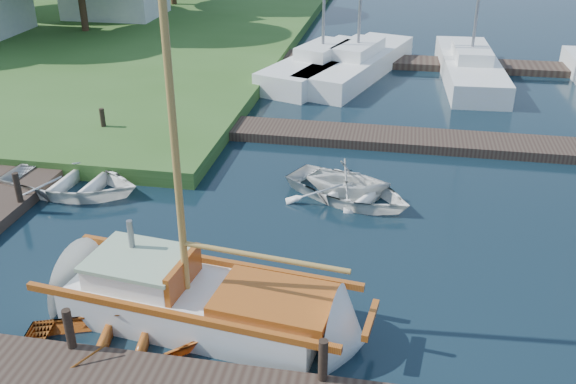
% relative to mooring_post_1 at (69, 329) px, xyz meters
% --- Properties ---
extents(ground, '(160.00, 160.00, 0.00)m').
position_rel_mooring_post_1_xyz_m(ground, '(3.00, 5.00, -0.70)').
color(ground, black).
rests_on(ground, ground).
extents(left_dock, '(2.20, 18.00, 0.30)m').
position_rel_mooring_post_1_xyz_m(left_dock, '(-5.00, 7.00, -0.55)').
color(left_dock, '#32241C').
rests_on(left_dock, ground).
extents(far_dock, '(14.00, 1.60, 0.30)m').
position_rel_mooring_post_1_xyz_m(far_dock, '(5.00, 11.50, -0.55)').
color(far_dock, '#32241C').
rests_on(far_dock, ground).
extents(mooring_post_1, '(0.16, 0.16, 0.80)m').
position_rel_mooring_post_1_xyz_m(mooring_post_1, '(0.00, 0.00, 0.00)').
color(mooring_post_1, black).
rests_on(mooring_post_1, near_dock).
extents(mooring_post_2, '(0.16, 0.16, 0.80)m').
position_rel_mooring_post_1_xyz_m(mooring_post_2, '(4.50, 0.00, 0.00)').
color(mooring_post_2, black).
rests_on(mooring_post_2, near_dock).
extents(mooring_post_4, '(0.16, 0.16, 0.80)m').
position_rel_mooring_post_1_xyz_m(mooring_post_4, '(-4.00, 5.00, 0.00)').
color(mooring_post_4, black).
rests_on(mooring_post_4, left_dock).
extents(mooring_post_5, '(0.16, 0.16, 0.80)m').
position_rel_mooring_post_1_xyz_m(mooring_post_5, '(-4.00, 10.00, 0.00)').
color(mooring_post_5, black).
rests_on(mooring_post_5, left_dock).
extents(sailboat, '(7.34, 2.84, 9.83)m').
position_rel_mooring_post_1_xyz_m(sailboat, '(1.99, 1.55, -0.36)').
color(sailboat, white).
rests_on(sailboat, ground).
extents(dinghy, '(3.61, 2.83, 0.68)m').
position_rel_mooring_post_1_xyz_m(dinghy, '(0.62, 0.30, -0.36)').
color(dinghy, '#923C14').
rests_on(dinghy, ground).
extents(tender_a, '(4.08, 3.05, 0.81)m').
position_rel_mooring_post_1_xyz_m(tender_a, '(-3.27, 6.30, -0.30)').
color(tender_a, white).
rests_on(tender_a, ground).
extents(tender_b, '(2.30, 2.00, 1.19)m').
position_rel_mooring_post_1_xyz_m(tender_b, '(4.21, 7.35, -0.11)').
color(tender_b, white).
rests_on(tender_b, ground).
extents(tender_c, '(4.33, 3.88, 0.74)m').
position_rel_mooring_post_1_xyz_m(tender_c, '(4.25, 7.23, -0.33)').
color(tender_c, white).
rests_on(tender_c, ground).
extents(marina_boat_0, '(4.66, 7.96, 12.03)m').
position_rel_mooring_post_1_xyz_m(marina_boat_0, '(2.01, 18.64, -0.12)').
color(marina_boat_0, white).
rests_on(marina_boat_0, ground).
extents(marina_boat_1, '(4.61, 8.81, 10.29)m').
position_rel_mooring_post_1_xyz_m(marina_boat_1, '(3.46, 19.11, -0.14)').
color(marina_boat_1, white).
rests_on(marina_boat_1, ground).
extents(marina_boat_2, '(2.63, 8.17, 10.30)m').
position_rel_mooring_post_1_xyz_m(marina_boat_2, '(8.18, 19.28, -0.13)').
color(marina_boat_2, white).
rests_on(marina_boat_2, ground).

